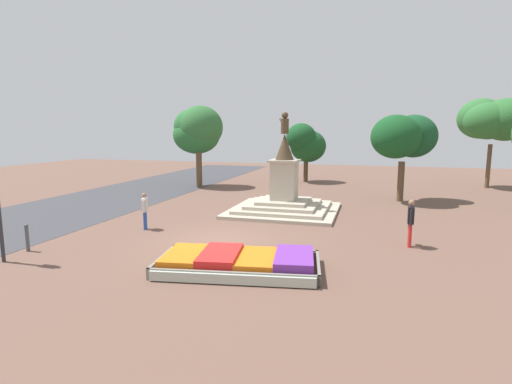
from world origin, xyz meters
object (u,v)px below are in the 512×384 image
pedestrian_near_planter (145,209)px  flower_planter (239,263)px  statue_monument (284,196)px  pedestrian_with_handbag (411,220)px  kerb_bollard_mid_a (27,237)px

pedestrian_near_planter → flower_planter: bearing=-34.0°
statue_monument → pedestrian_with_handbag: bearing=-40.5°
kerb_bollard_mid_a → pedestrian_near_planter: bearing=60.2°
pedestrian_near_planter → kerb_bollard_mid_a: 4.65m
statue_monument → pedestrian_with_handbag: size_ratio=3.11×
flower_planter → kerb_bollard_mid_a: size_ratio=5.31×
flower_planter → pedestrian_with_handbag: pedestrian_with_handbag is taller
statue_monument → flower_planter: bearing=-86.5°
kerb_bollard_mid_a → pedestrian_with_handbag: bearing=18.5°
statue_monument → pedestrian_with_handbag: statue_monument is taller
pedestrian_with_handbag → kerb_bollard_mid_a: pedestrian_with_handbag is taller
pedestrian_with_handbag → kerb_bollard_mid_a: (-13.21, -4.42, -0.49)m
pedestrian_with_handbag → pedestrian_near_planter: size_ratio=1.11×
flower_planter → pedestrian_near_planter: 6.80m
pedestrian_with_handbag → pedestrian_near_planter: bearing=-177.9°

